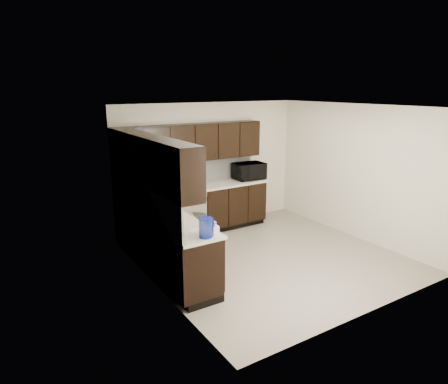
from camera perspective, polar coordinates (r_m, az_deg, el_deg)
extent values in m
plane|color=gray|center=(6.87, 6.51, -9.30)|extent=(4.00, 4.00, 0.00)
plane|color=white|center=(6.28, 7.19, 12.02)|extent=(4.00, 4.00, 0.00)
cube|color=beige|center=(8.07, -2.09, 3.80)|extent=(4.00, 0.02, 2.50)
cube|color=beige|center=(5.47, -9.76, -1.84)|extent=(0.02, 4.00, 2.50)
cube|color=beige|center=(7.84, 18.32, 2.72)|extent=(0.02, 4.00, 2.50)
cube|color=beige|center=(5.12, 20.97, -3.78)|extent=(4.00, 0.02, 2.50)
cube|color=black|center=(7.78, -4.12, -2.74)|extent=(3.00, 0.60, 0.90)
cube|color=black|center=(6.11, -7.91, -7.92)|extent=(0.60, 2.20, 0.90)
cube|color=black|center=(7.94, -4.17, -5.43)|extent=(3.00, 0.54, 0.10)
cube|color=black|center=(6.28, -7.52, -11.23)|extent=(0.54, 2.20, 0.10)
cube|color=beige|center=(7.65, -4.19, 0.62)|extent=(3.03, 0.63, 0.04)
cube|color=beige|center=(5.94, -8.07, -3.74)|extent=(0.63, 2.23, 0.04)
cube|color=beige|center=(7.84, -5.21, 2.90)|extent=(3.00, 0.02, 0.48)
cube|color=beige|center=(6.03, -11.82, -1.05)|extent=(0.02, 2.80, 0.48)
cube|color=black|center=(7.61, -4.79, 7.05)|extent=(3.00, 0.33, 0.70)
cube|color=black|center=(5.80, -10.14, 4.40)|extent=(0.33, 2.47, 0.70)
cube|color=beige|center=(7.43, -4.43, -3.19)|extent=(0.58, 0.02, 0.78)
cube|color=beige|center=(7.33, -4.47, -0.68)|extent=(0.58, 0.03, 0.08)
cylinder|color=black|center=(7.32, -4.41, -0.71)|extent=(0.04, 0.02, 0.04)
cube|color=beige|center=(5.68, -6.64, -4.30)|extent=(0.54, 0.82, 0.03)
cube|color=beige|center=(5.54, -5.72, -5.72)|extent=(0.42, 0.34, 0.16)
cube|color=beige|center=(5.88, -7.47, -4.53)|extent=(0.42, 0.34, 0.16)
cylinder|color=silver|center=(5.56, -8.73, -3.46)|extent=(0.03, 0.03, 0.26)
cylinder|color=silver|center=(5.54, -8.31, -2.20)|extent=(0.14, 0.02, 0.02)
cylinder|color=#B2B2B7|center=(5.53, -5.73, -5.42)|extent=(0.20, 0.20, 0.10)
imported|color=black|center=(8.23, 3.61, 2.99)|extent=(0.63, 0.43, 0.34)
imported|color=gray|center=(5.16, -1.28, -5.19)|extent=(0.09, 0.09, 0.19)
imported|color=gray|center=(6.38, -11.25, -1.19)|extent=(0.12, 0.12, 0.25)
cube|color=#AFAFB1|center=(7.24, -12.48, 0.61)|extent=(0.42, 0.33, 0.24)
cube|color=silver|center=(6.25, -9.86, -1.89)|extent=(0.50, 0.43, 0.16)
cylinder|color=navy|center=(5.08, -2.66, -5.08)|extent=(0.21, 0.21, 0.26)
cylinder|color=#0B6C7F|center=(6.91, -10.12, -0.15)|extent=(0.11, 0.11, 0.19)
cylinder|color=silver|center=(6.86, -11.08, 0.03)|extent=(0.15, 0.15, 0.27)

